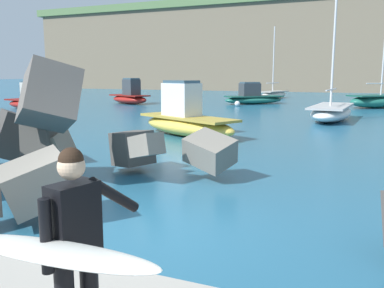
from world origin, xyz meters
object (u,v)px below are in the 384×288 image
at_px(boat_mid_left, 253,97).
at_px(boat_far_centre, 130,96).
at_px(boat_far_right, 377,101).
at_px(boat_near_right, 331,112).
at_px(mooring_buoy_inner, 237,104).
at_px(station_building_central, 301,2).
at_px(boat_near_centre, 274,94).
at_px(boat_far_left, 186,119).
at_px(boat_mid_centre, 30,101).
at_px(surfer_with_board, 66,247).

bearing_deg(boat_mid_left, boat_far_centre, -157.40).
bearing_deg(boat_far_right, boat_near_right, -102.76).
xyz_separation_m(mooring_buoy_inner, station_building_central, (-3.87, 55.24, 16.70)).
height_order(boat_near_centre, boat_far_right, boat_near_centre).
distance_m(boat_mid_left, boat_far_left, 20.01).
relative_size(boat_near_centre, boat_far_left, 1.39).
distance_m(boat_far_centre, mooring_buoy_inner, 9.66).
bearing_deg(station_building_central, boat_near_right, -79.40).
relative_size(boat_near_right, boat_mid_centre, 1.70).
xyz_separation_m(boat_near_centre, boat_near_right, (7.71, -20.90, 0.02)).
xyz_separation_m(boat_far_left, boat_far_right, (7.60, 19.33, -0.14)).
bearing_deg(boat_near_centre, mooring_buoy_inner, -91.30).
distance_m(boat_far_right, mooring_buoy_inner, 10.79).
bearing_deg(station_building_central, boat_mid_centre, -98.45).
bearing_deg(boat_near_right, boat_mid_centre, -177.96).
xyz_separation_m(boat_near_right, boat_far_right, (2.45, 10.83, 0.05)).
relative_size(boat_near_centre, boat_far_right, 1.31).
height_order(boat_mid_left, boat_far_left, boat_far_left).
relative_size(boat_near_centre, station_building_central, 1.07).
height_order(boat_mid_centre, mooring_buoy_inner, boat_mid_centre).
height_order(boat_mid_left, station_building_central, station_building_central).
height_order(boat_mid_left, mooring_buoy_inner, boat_mid_left).
xyz_separation_m(boat_far_centre, station_building_central, (5.74, 56.24, 16.24)).
height_order(boat_far_centre, mooring_buoy_inner, boat_far_centre).
xyz_separation_m(boat_far_left, boat_far_centre, (-12.45, 15.69, -0.02)).
distance_m(boat_near_right, boat_mid_centre, 21.41).
xyz_separation_m(boat_near_right, boat_far_centre, (-17.60, 7.19, 0.18)).
bearing_deg(station_building_central, boat_near_centre, -84.42).
bearing_deg(surfer_with_board, boat_far_right, 85.52).
xyz_separation_m(boat_mid_left, station_building_central, (-4.31, 52.06, 16.34)).
relative_size(boat_mid_left, boat_far_centre, 1.13).
relative_size(boat_far_left, boat_far_right, 0.94).
bearing_deg(boat_far_right, station_building_central, 105.23).
distance_m(boat_near_right, boat_far_right, 11.11).
bearing_deg(station_building_central, surfer_with_board, -82.17).
relative_size(boat_far_right, mooring_buoy_inner, 13.18).
height_order(boat_near_centre, boat_far_left, boat_near_centre).
height_order(boat_mid_centre, boat_far_left, boat_far_left).
bearing_deg(boat_mid_left, boat_far_right, -3.08).
xyz_separation_m(boat_near_right, mooring_buoy_inner, (-8.00, 8.19, -0.28)).
xyz_separation_m(boat_far_centre, boat_far_right, (20.05, 3.64, -0.13)).
bearing_deg(boat_far_centre, station_building_central, 84.18).
xyz_separation_m(boat_mid_centre, boat_far_centre, (3.80, 7.95, 0.05)).
distance_m(boat_near_centre, boat_far_centre, 16.91).
xyz_separation_m(surfer_with_board, mooring_buoy_inner, (-7.88, 30.16, -1.06)).
relative_size(surfer_with_board, boat_mid_centre, 0.44).
xyz_separation_m(boat_far_right, station_building_central, (-14.32, 52.59, 16.37)).
bearing_deg(boat_near_right, surfer_with_board, -90.30).
xyz_separation_m(surfer_with_board, boat_far_centre, (-17.49, 29.16, -0.60)).
height_order(boat_mid_centre, station_building_central, station_building_central).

